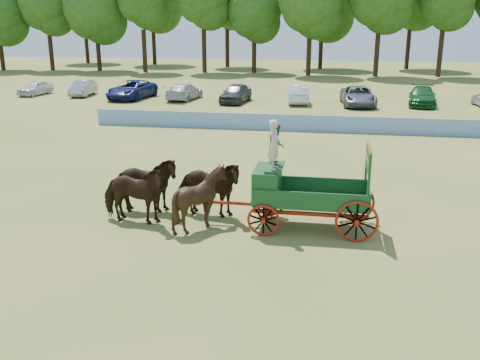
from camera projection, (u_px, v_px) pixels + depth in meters
name	position (u px, v px, depth m)	size (l,w,h in m)	color
ground	(274.00, 242.00, 17.25)	(160.00, 160.00, 0.00)	#9B8046
horse_lead_left	(134.00, 195.00, 18.52)	(1.14, 2.50, 2.11)	#311D0D
horse_lead_right	(144.00, 185.00, 19.56)	(1.14, 2.50, 2.11)	#311D0D
horse_wheel_left	(201.00, 198.00, 18.14)	(1.71, 1.92, 2.11)	#311D0D
horse_wheel_right	(208.00, 189.00, 19.18)	(1.14, 2.50, 2.11)	#311D0D
farm_dray	(290.00, 183.00, 18.03)	(6.00, 2.00, 3.79)	#9B290F
sponsor_banner	(289.00, 123.00, 34.24)	(26.00, 0.08, 1.05)	#1F4DA7
parked_cars	(248.00, 93.00, 46.31)	(42.18, 6.80, 1.64)	silver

